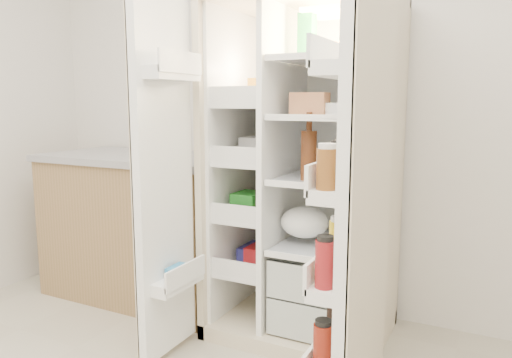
% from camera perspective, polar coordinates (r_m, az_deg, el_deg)
% --- Properties ---
extents(wall_back, '(4.00, 0.02, 2.70)m').
position_cam_1_polar(wall_back, '(2.98, 6.98, 10.46)').
color(wall_back, silver).
rests_on(wall_back, floor).
extents(refrigerator, '(0.92, 0.70, 1.80)m').
position_cam_1_polar(refrigerator, '(2.67, 6.24, -2.45)').
color(refrigerator, beige).
rests_on(refrigerator, floor).
extents(freezer_door, '(0.15, 0.40, 1.72)m').
position_cam_1_polar(freezer_door, '(2.37, -10.74, -0.34)').
color(freezer_door, white).
rests_on(freezer_door, floor).
extents(fridge_door, '(0.17, 0.58, 1.72)m').
position_cam_1_polar(fridge_door, '(1.86, 12.18, -3.75)').
color(fridge_door, white).
rests_on(fridge_door, floor).
extents(kitchen_counter, '(1.29, 0.69, 0.94)m').
position_cam_1_polar(kitchen_counter, '(3.29, -13.13, -5.32)').
color(kitchen_counter, olive).
rests_on(kitchen_counter, floor).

